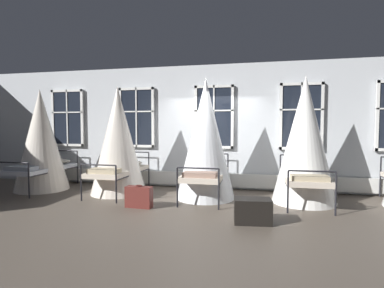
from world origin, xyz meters
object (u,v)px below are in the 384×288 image
Objects in this scene: cot_first at (41,141)px; cot_second at (118,142)px; cot_fourth at (305,141)px; travel_trunk at (253,211)px; cot_third at (206,141)px; suitcase_dark at (139,197)px.

cot_first is 0.99× the size of cot_second.
cot_second is 4.45m from cot_fourth.
cot_third is at bearing 124.41° from travel_trunk.
cot_third is at bearing 46.83° from suitcase_dark.
cot_first is 3.61m from suitcase_dark.
suitcase_dark is at bearing -108.94° from cot_first.
travel_trunk is at bearing -9.23° from suitcase_dark.
cot_fourth is 3.80m from suitcase_dark.
travel_trunk is (3.38, -1.69, -1.09)m from cot_second.
cot_second is at bearing 134.39° from suitcase_dark.
travel_trunk is (-1.07, -1.73, -1.15)m from cot_fourth.
cot_first reaches higher than travel_trunk.
cot_first is 4.70× the size of suitcase_dark.
cot_third is at bearing -89.47° from cot_first.
travel_trunk is (5.59, -1.64, -1.09)m from cot_first.
cot_second is 4.72× the size of suitcase_dark.
cot_second reaches higher than travel_trunk.
cot_first is 2.21m from cot_second.
cot_third is (4.45, 0.02, 0.06)m from cot_first.
cot_first is 0.96× the size of cot_third.
suitcase_dark reaches higher than travel_trunk.
cot_third is at bearing -89.95° from cot_second.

